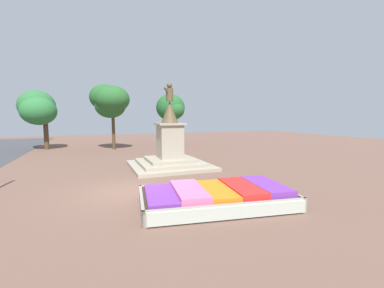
{
  "coord_description": "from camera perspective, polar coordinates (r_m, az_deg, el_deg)",
  "views": [
    {
      "loc": [
        -1.23,
        -10.8,
        3.12
      ],
      "look_at": [
        3.72,
        1.92,
        1.69
      ],
      "focal_mm": 24.0,
      "sensor_mm": 36.0,
      "label": 1
    }
  ],
  "objects": [
    {
      "name": "park_tree_far_left",
      "position": [
        28.49,
        -31.11,
        6.81
      ],
      "size": [
        3.49,
        3.92,
        5.68
      ],
      "color": "#4C3823",
      "rests_on": "ground_plane"
    },
    {
      "name": "flower_planter",
      "position": [
        9.37,
        5.77,
        -11.55
      ],
      "size": [
        5.68,
        3.66,
        0.67
      ],
      "color": "#38281C",
      "rests_on": "ground_plane"
    },
    {
      "name": "park_tree_far_right",
      "position": [
        29.09,
        -4.6,
        7.82
      ],
      "size": [
        3.23,
        3.13,
        5.68
      ],
      "color": "#4C3823",
      "rests_on": "ground_plane"
    },
    {
      "name": "park_tree_behind_statue",
      "position": [
        25.78,
        -17.9,
        9.18
      ],
      "size": [
        3.6,
        4.31,
        6.24
      ],
      "color": "#4C3823",
      "rests_on": "ground_plane"
    },
    {
      "name": "statue_monument",
      "position": [
        16.04,
        -4.91,
        -1.5
      ],
      "size": [
        4.78,
        4.78,
        5.21
      ],
      "color": "gray",
      "rests_on": "ground_plane"
    },
    {
      "name": "ground_plane",
      "position": [
        11.31,
        -14.41,
        -10.21
      ],
      "size": [
        74.58,
        74.58,
        0.0
      ],
      "primitive_type": "plane",
      "color": "brown"
    }
  ]
}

